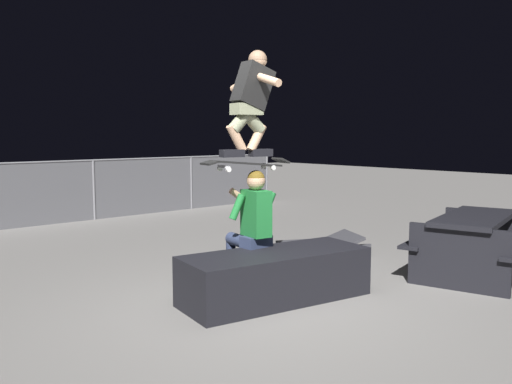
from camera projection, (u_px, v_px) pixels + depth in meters
name	position (u px, v px, depth m)	size (l,w,h in m)	color
ground_plane	(268.00, 307.00, 5.43)	(40.00, 40.00, 0.00)	slate
ledge_box_main	(275.00, 276.00, 5.65)	(2.00, 0.74, 0.52)	black
person_sitting_on_ledge	(251.00, 223.00, 5.94)	(0.60, 0.78, 1.35)	#2D3856
skateboard	(247.00, 164.00, 5.73)	(1.04, 0.34, 0.13)	black
skater_airborne	(251.00, 98.00, 5.69)	(0.63, 0.89, 1.12)	black
kicker_ramp	(323.00, 251.00, 7.76)	(1.26, 1.10, 0.40)	#38383D
picnic_table_back	(474.00, 236.00, 6.61)	(1.97, 1.71, 0.75)	black
fence_back	(34.00, 192.00, 10.16)	(12.05, 0.05, 1.23)	slate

